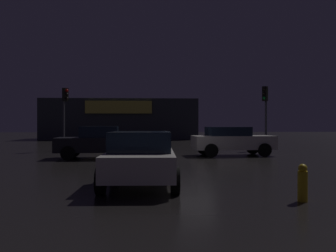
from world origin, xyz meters
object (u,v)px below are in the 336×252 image
at_px(car_far, 100,142).
at_px(car_crossing, 141,157).
at_px(fire_hydrant, 303,183).
at_px(store_building, 121,119).
at_px(traffic_signal_cross_left, 265,105).
at_px(car_near, 232,140).
at_px(traffic_signal_main, 65,103).

relative_size(car_far, car_crossing, 1.06).
bearing_deg(car_crossing, fire_hydrant, -32.61).
bearing_deg(car_crossing, store_building, 95.16).
height_order(traffic_signal_cross_left, car_near, traffic_signal_cross_left).
relative_size(traffic_signal_cross_left, car_crossing, 1.04).
bearing_deg(car_far, car_crossing, -74.70).
distance_m(store_building, traffic_signal_cross_left, 21.69).
bearing_deg(store_building, traffic_signal_main, -96.91).
bearing_deg(traffic_signal_cross_left, traffic_signal_main, 179.92).
bearing_deg(fire_hydrant, traffic_signal_cross_left, 74.27).
bearing_deg(traffic_signal_main, car_near, -22.92).
bearing_deg(traffic_signal_main, store_building, 83.09).
bearing_deg(traffic_signal_main, car_far, -61.27).
bearing_deg(traffic_signal_cross_left, fire_hydrant, -105.73).
bearing_deg(car_crossing, car_far, 105.30).
relative_size(car_near, car_far, 1.03).
distance_m(store_building, car_crossing, 32.32).
height_order(store_building, traffic_signal_main, store_building).
height_order(store_building, car_crossing, store_building).
distance_m(car_crossing, fire_hydrant, 4.37).
distance_m(car_far, fire_hydrant, 12.04).
relative_size(car_near, car_crossing, 1.10).
relative_size(store_building, fire_hydrant, 20.64).
xyz_separation_m(store_building, car_crossing, (2.91, -32.15, -1.49)).
xyz_separation_m(traffic_signal_cross_left, fire_hydrant, (-4.46, -15.83, -2.59)).
height_order(car_crossing, fire_hydrant, car_crossing).
bearing_deg(fire_hydrant, car_near, 84.23).
relative_size(traffic_signal_cross_left, car_near, 0.94).
relative_size(traffic_signal_cross_left, fire_hydrant, 5.05).
bearing_deg(store_building, car_near, -71.30).
xyz_separation_m(store_building, traffic_signal_cross_left, (11.03, -18.66, 0.72)).
bearing_deg(car_near, fire_hydrant, -95.77).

